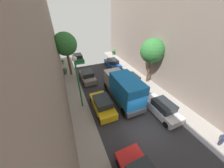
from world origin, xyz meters
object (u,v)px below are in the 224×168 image
object	(u,v)px
parked_car_left_3	(87,76)
delivery_truck	(123,88)
parked_car_left_2	(102,105)
potted_plant_2	(63,62)
potted_plant_0	(65,70)
parked_car_left_4	(78,58)
parked_car_right_3	(131,80)
street_tree_2	(65,44)
potted_plant_4	(113,52)
parked_car_right_4	(113,64)
parked_car_right_2	(162,108)
lamp_post	(77,76)
street_tree_1	(152,51)

from	to	relation	value
parked_car_left_3	delivery_truck	bearing A→B (deg)	-66.64
parked_car_left_2	potted_plant_2	distance (m)	15.22
potted_plant_0	parked_car_left_4	bearing A→B (deg)	58.79
potted_plant_0	parked_car_right_3	bearing A→B (deg)	-40.22
street_tree_2	potted_plant_4	bearing A→B (deg)	31.16
parked_car_left_4	parked_car_right_4	bearing A→B (deg)	-44.75
potted_plant_0	parked_car_right_4	bearing A→B (deg)	-3.38
parked_car_right_2	street_tree_2	bearing A→B (deg)	120.85
parked_car_left_2	lamp_post	size ratio (longest dim) A/B	0.74
parked_car_left_4	potted_plant_4	xyz separation A→B (m)	(8.21, 0.78, 0.05)
parked_car_left_3	street_tree_2	distance (m)	5.50
delivery_truck	street_tree_1	distance (m)	6.45
parked_car_right_3	potted_plant_0	distance (m)	10.93
parked_car_right_4	lamp_post	world-z (taller)	lamp_post
parked_car_left_4	potted_plant_2	xyz separation A→B (m)	(-3.04, -0.18, -0.19)
parked_car_left_3	potted_plant_2	size ratio (longest dim) A/B	5.80
parked_car_left_2	lamp_post	distance (m)	3.91
parked_car_right_4	potted_plant_2	size ratio (longest dim) A/B	5.80
parked_car_right_2	street_tree_2	world-z (taller)	street_tree_2
parked_car_left_3	delivery_truck	size ratio (longest dim) A/B	0.64
parked_car_left_3	street_tree_2	xyz separation A→B (m)	(-2.09, 2.81, 4.24)
parked_car_right_4	street_tree_1	distance (m)	8.37
potted_plant_2	potted_plant_0	bearing A→B (deg)	-88.83
parked_car_right_2	lamp_post	bearing A→B (deg)	150.16
parked_car_right_3	potted_plant_4	size ratio (longest dim) A/B	3.88
potted_plant_0	potted_plant_2	size ratio (longest dim) A/B	1.36
potted_plant_0	potted_plant_4	world-z (taller)	potted_plant_4
lamp_post	parked_car_left_3	bearing A→B (deg)	71.09
parked_car_right_2	parked_car_right_3	bearing A→B (deg)	90.00
street_tree_2	lamp_post	size ratio (longest dim) A/B	1.14
parked_car_right_2	street_tree_1	size ratio (longest dim) A/B	0.68
parked_car_left_3	potted_plant_2	distance (m)	8.64
parked_car_left_3	parked_car_right_2	xyz separation A→B (m)	(5.40, -9.73, 0.00)
street_tree_2	potted_plant_4	world-z (taller)	street_tree_2
parked_car_left_2	potted_plant_2	size ratio (longest dim) A/B	5.80
potted_plant_0	street_tree_1	bearing A→B (deg)	-34.05
parked_car_right_2	street_tree_2	distance (m)	15.21
potted_plant_0	potted_plant_4	distance (m)	12.50
street_tree_2	potted_plant_2	distance (m)	6.95
parked_car_left_2	parked_car_right_3	xyz separation A→B (m)	(5.40, 3.17, 0.00)
parked_car_left_2	potted_plant_0	xyz separation A→B (m)	(-2.94, 10.23, -0.04)
potted_plant_4	parked_car_right_2	bearing A→B (deg)	-98.51
parked_car_right_2	parked_car_right_4	bearing A→B (deg)	90.00
street_tree_1	parked_car_left_3	bearing A→B (deg)	153.48
parked_car_left_4	potted_plant_0	world-z (taller)	parked_car_left_4
street_tree_1	lamp_post	distance (m)	10.05
parked_car_left_4	potted_plant_2	bearing A→B (deg)	-176.71
delivery_truck	street_tree_2	xyz separation A→B (m)	(-4.79, 9.06, 3.17)
potted_plant_4	potted_plant_2	bearing A→B (deg)	-175.16
parked_car_left_4	street_tree_2	size ratio (longest dim) A/B	0.65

